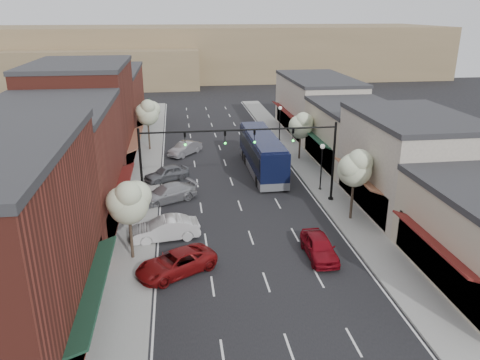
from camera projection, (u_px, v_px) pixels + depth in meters
name	position (u px, v px, depth m)	size (l,w,h in m)	color
ground	(255.00, 251.00, 32.31)	(160.00, 160.00, 0.00)	black
sidewalk_left	(146.00, 170.00, 48.43)	(2.80, 73.00, 0.15)	gray
sidewalk_right	(303.00, 163.00, 50.57)	(2.80, 73.00, 0.15)	gray
curb_left	(160.00, 169.00, 48.61)	(0.25, 73.00, 0.17)	gray
curb_right	(291.00, 164.00, 50.40)	(0.25, 73.00, 0.17)	gray
bldg_left_midnear	(53.00, 169.00, 34.48)	(10.14, 14.10, 9.40)	brown
bldg_left_midfar	(84.00, 118.00, 47.25)	(10.14, 14.10, 10.90)	maroon
bldg_left_far	(106.00, 101.00, 62.57)	(10.14, 18.10, 8.40)	brown
bldg_right_midnear	(409.00, 162.00, 38.31)	(9.14, 12.10, 7.90)	beige
bldg_right_midfar	(354.00, 135.00, 49.73)	(9.14, 12.10, 6.40)	#B9AB93
bldg_right_far	(317.00, 105.00, 62.59)	(9.14, 16.10, 7.40)	beige
hill_far	(194.00, 52.00, 114.02)	(120.00, 30.00, 12.00)	#7A6647
hill_near	(80.00, 68.00, 100.34)	(50.00, 20.00, 8.00)	#7A6647
signal_mast_right	(307.00, 151.00, 38.89)	(8.22, 0.46, 7.00)	black
signal_mast_left	(170.00, 156.00, 37.45)	(8.22, 0.46, 7.00)	black
tree_right_near	(356.00, 167.00, 35.52)	(2.85, 2.65, 5.95)	#47382B
tree_right_far	(301.00, 125.00, 50.57)	(2.85, 2.65, 5.43)	#47382B
tree_left_near	(129.00, 201.00, 29.75)	(2.85, 2.65, 5.69)	#47382B
tree_left_far	(148.00, 112.00, 53.82)	(2.85, 2.65, 6.13)	#47382B
lamp_post_near	(322.00, 159.00, 42.05)	(0.44, 0.44, 4.44)	black
lamp_post_far	(280.00, 118.00, 58.34)	(0.44, 0.44, 4.44)	black
coach_bus	(262.00, 153.00, 47.51)	(2.91, 12.64, 3.85)	black
red_hatchback	(319.00, 247.00, 31.26)	(1.81, 4.50, 1.53)	maroon
parked_car_a	(176.00, 263.00, 29.34)	(2.38, 5.16, 1.44)	maroon
parked_car_b	(165.00, 229.00, 33.68)	(1.73, 4.97, 1.64)	silver
parked_car_c	(168.00, 193.00, 40.38)	(2.12, 5.20, 1.51)	#9D9DA2
parked_car_d	(167.00, 173.00, 45.34)	(1.77, 4.40, 1.50)	#5A5C61
parked_car_e	(185.00, 149.00, 53.44)	(1.59, 4.57, 1.51)	#949398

